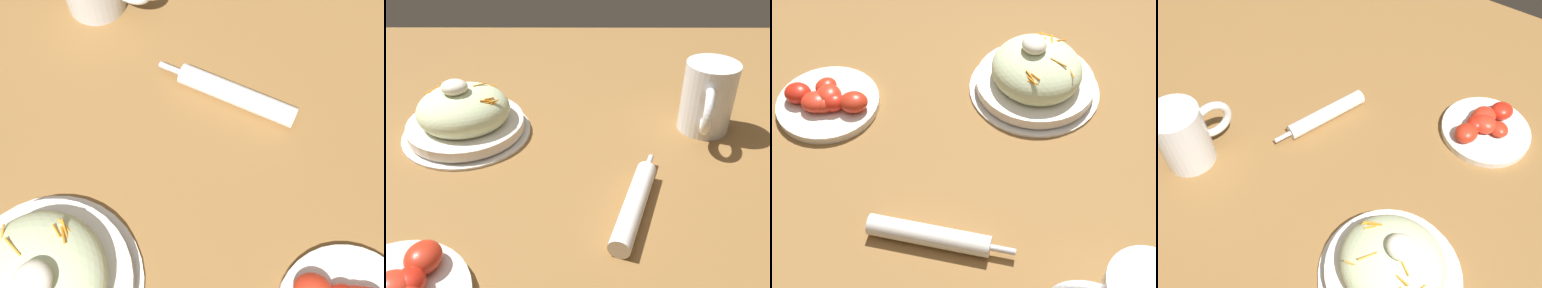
# 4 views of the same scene
# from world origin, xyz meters

# --- Properties ---
(ground_plane) EXTENTS (1.43, 1.43, 0.00)m
(ground_plane) POSITION_xyz_m (0.00, 0.00, 0.00)
(ground_plane) COLOR olive
(salad_plate) EXTENTS (0.24, 0.24, 0.11)m
(salad_plate) POSITION_xyz_m (0.23, -0.11, 0.04)
(salad_plate) COLOR white
(salad_plate) RESTS_ON ground_plane
(beer_mug) EXTENTS (0.10, 0.15, 0.13)m
(beer_mug) POSITION_xyz_m (-0.22, -0.13, 0.06)
(beer_mug) COLOR white
(beer_mug) RESTS_ON ground_plane
(napkin_roll) EXTENTS (0.09, 0.21, 0.03)m
(napkin_roll) POSITION_xyz_m (-0.06, 0.11, 0.02)
(napkin_roll) COLOR white
(napkin_roll) RESTS_ON ground_plane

